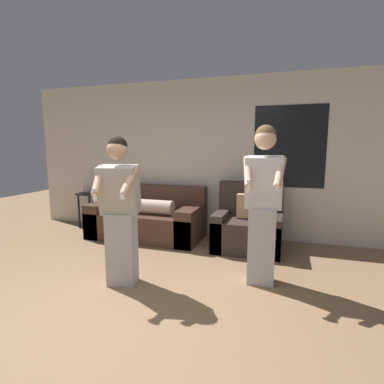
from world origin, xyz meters
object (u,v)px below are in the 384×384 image
person_left (120,211)px  person_right (263,204)px  couch (148,219)px  armchair (248,227)px  side_table (91,199)px

person_left → person_right: person_right is taller
couch → person_left: size_ratio=1.15×
armchair → side_table: armchair is taller
side_table → person_right: 3.71m
couch → person_right: bearing=-31.6°
person_right → couch: bearing=148.4°
couch → armchair: bearing=-3.1°
couch → person_right: person_right is taller
armchair → person_right: (0.29, -1.16, 0.59)m
armchair → person_right: 1.33m
armchair → side_table: 3.10m
armchair → person_left: bearing=-125.8°
side_table → person_right: size_ratio=0.47×
couch → person_left: 1.92m
person_right → side_table: bearing=156.1°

